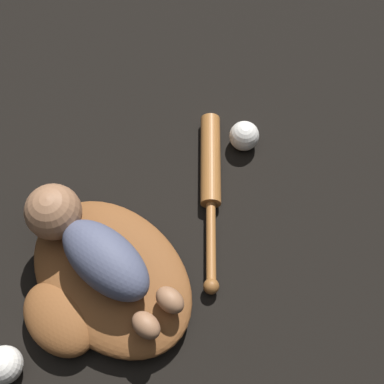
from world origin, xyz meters
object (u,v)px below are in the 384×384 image
object	(u,v)px
baseball_glove	(103,282)
baseball_bat	(211,177)
baseball	(244,136)
baseball_spare	(4,365)
baby_figure	(89,245)

from	to	relation	value
baseball_glove	baseball_bat	world-z (taller)	baseball_glove
baseball_bat	baseball	world-z (taller)	baseball
baseball_spare	baby_figure	bearing A→B (deg)	-80.69
baseball	baseball_spare	bearing A→B (deg)	94.10
baby_figure	baseball_bat	xyz separation A→B (m)	(-0.01, -0.31, -0.10)
baseball_glove	baby_figure	distance (m)	0.10
baseball_spare	baseball_glove	bearing A→B (deg)	-90.51
baseball	baby_figure	bearing A→B (deg)	91.08
baseball_glove	baseball	size ratio (longest dim) A/B	5.50
baby_figure	baseball_spare	world-z (taller)	baby_figure
baseball_glove	baseball	distance (m)	0.46
baby_figure	baseball	distance (m)	0.45
baseball_glove	baseball_bat	xyz separation A→B (m)	(0.03, -0.33, -0.01)
baseball_glove	baseball_spare	bearing A→B (deg)	89.49
baby_figure	baseball_spare	size ratio (longest dim) A/B	5.17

